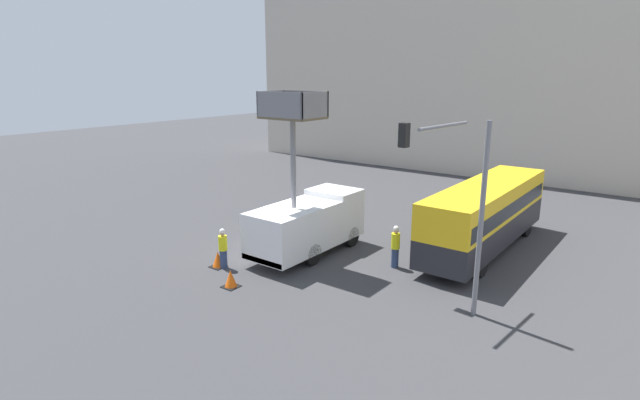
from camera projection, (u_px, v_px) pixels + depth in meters
name	position (u px, v px, depth m)	size (l,w,h in m)	color
ground_plane	(284.00, 253.00, 23.69)	(120.00, 120.00, 0.00)	#38383A
building_backdrop_far	(495.00, 50.00, 42.48)	(44.00, 10.00, 20.36)	#BCB2A3
utility_truck	(308.00, 220.00, 23.23)	(2.49, 6.24, 7.56)	white
city_bus	(486.00, 212.00, 23.72)	(2.42, 10.78, 3.24)	#232328
traffic_light_pole	(454.00, 184.00, 17.30)	(3.47, 3.22, 6.85)	slate
road_worker_near_truck	(223.00, 248.00, 21.69)	(0.38, 0.38, 1.81)	navy
road_worker_directing	(395.00, 246.00, 21.76)	(0.38, 0.38, 1.91)	navy
traffic_cone_near_truck	(231.00, 279.00, 19.89)	(0.63, 0.63, 0.72)	black
traffic_cone_mid_road	(218.00, 260.00, 21.94)	(0.63, 0.63, 0.72)	black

